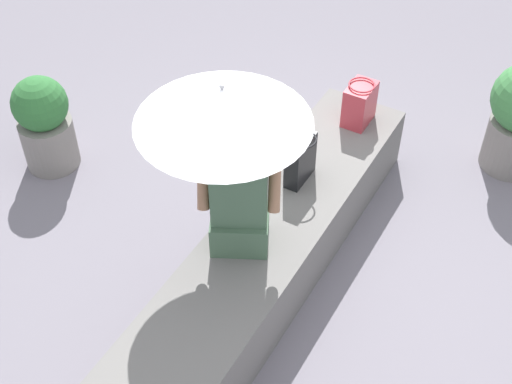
{
  "coord_description": "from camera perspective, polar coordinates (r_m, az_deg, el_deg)",
  "views": [
    {
      "loc": [
        2.7,
        1.43,
        3.68
      ],
      "look_at": [
        0.11,
        -0.05,
        0.81
      ],
      "focal_mm": 50.19,
      "sensor_mm": 36.0,
      "label": 1
    }
  ],
  "objects": [
    {
      "name": "handbag_black",
      "position": [
        5.17,
        8.25,
        6.98
      ],
      "size": [
        0.25,
        0.19,
        0.33
      ],
      "color": "#B2333D",
      "rests_on": "stone_bench"
    },
    {
      "name": "parasol",
      "position": [
        3.67,
        -2.67,
        6.86
      ],
      "size": [
        0.95,
        0.95,
        1.15
      ],
      "color": "#B7B7BC",
      "rests_on": "stone_bench"
    },
    {
      "name": "planter_near",
      "position": [
        5.54,
        -16.5,
        5.3
      ],
      "size": [
        0.41,
        0.41,
        0.77
      ],
      "color": "gray",
      "rests_on": "ground"
    },
    {
      "name": "ground_plane",
      "position": [
        4.79,
        1.16,
        -6.44
      ],
      "size": [
        14.0,
        14.0,
        0.0
      ],
      "primitive_type": "plane",
      "color": "slate"
    },
    {
      "name": "stone_bench",
      "position": [
        4.61,
        1.2,
        -4.61
      ],
      "size": [
        2.98,
        0.62,
        0.46
      ],
      "primitive_type": "cube",
      "color": "slate",
      "rests_on": "ground"
    },
    {
      "name": "tote_bag_canvas",
      "position": [
        4.64,
        3.55,
        2.65
      ],
      "size": [
        0.27,
        0.2,
        0.34
      ],
      "color": "black",
      "rests_on": "stone_bench"
    },
    {
      "name": "person_seated",
      "position": [
        4.07,
        -1.35,
        -0.29
      ],
      "size": [
        0.4,
        0.51,
        0.9
      ],
      "color": "#47664C",
      "rests_on": "stone_bench"
    }
  ]
}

